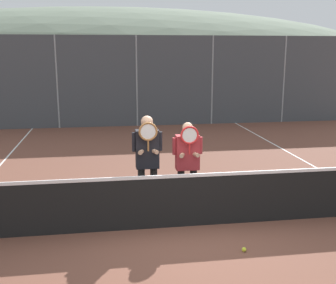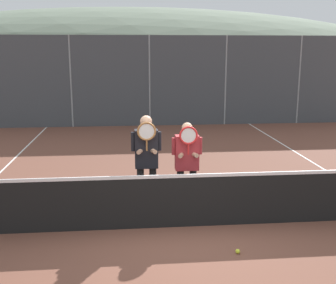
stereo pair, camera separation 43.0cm
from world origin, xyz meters
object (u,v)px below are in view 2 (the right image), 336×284
at_px(car_far_left, 38,98).
at_px(tennis_ball_on_court, 238,251).
at_px(player_center_left, 187,160).
at_px(car_left_of_center, 157,95).
at_px(player_leftmost, 146,156).
at_px(car_center, 262,94).

height_order(car_far_left, tennis_ball_on_court, car_far_left).
relative_size(player_center_left, car_left_of_center, 0.39).
relative_size(player_leftmost, car_left_of_center, 0.42).
relative_size(player_leftmost, player_center_left, 1.09).
xyz_separation_m(player_center_left, car_center, (5.30, 11.97, -0.08)).
distance_m(car_far_left, car_left_of_center, 5.34).
height_order(car_far_left, car_left_of_center, car_left_of_center).
xyz_separation_m(car_far_left, tennis_ball_on_court, (5.56, -13.53, -0.85)).
height_order(car_far_left, car_center, car_center).
xyz_separation_m(car_center, tennis_ball_on_court, (-4.77, -13.72, -0.89)).
relative_size(car_left_of_center, tennis_ball_on_court, 63.60).
bearing_deg(car_center, player_leftmost, -116.71).
bearing_deg(player_center_left, car_far_left, 113.16).
height_order(player_leftmost, car_center, player_leftmost).
height_order(player_center_left, car_left_of_center, car_left_of_center).
bearing_deg(player_leftmost, car_center, 63.29).
distance_m(car_left_of_center, car_center, 5.00).
bearing_deg(car_left_of_center, car_far_left, -179.54).
height_order(car_left_of_center, tennis_ball_on_court, car_left_of_center).
relative_size(player_center_left, car_center, 0.42).
bearing_deg(tennis_ball_on_court, player_center_left, 106.73).
relative_size(player_leftmost, car_far_left, 0.39).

